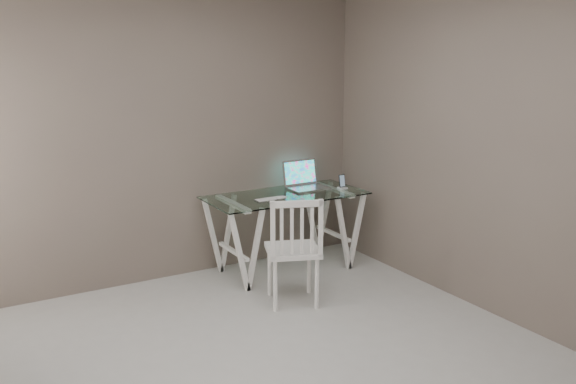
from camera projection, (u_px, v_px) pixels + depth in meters
name	position (u px, v px, depth m)	size (l,w,h in m)	color
room	(276.00, 118.00, 3.69)	(4.50, 4.52, 2.71)	#AAA8A3
desk	(286.00, 232.00, 6.09)	(1.50, 0.70, 0.75)	silver
chair	(294.00, 246.00, 5.23)	(0.55, 0.55, 0.93)	white
laptop	(305.00, 181.00, 6.27)	(0.38, 0.32, 0.27)	#B5B5BA
keyboard	(269.00, 199.00, 5.81)	(0.27, 0.11, 0.01)	silver
mouse	(281.00, 198.00, 5.82)	(0.11, 0.06, 0.03)	silver
phone_dock	(342.00, 185.00, 6.23)	(0.08, 0.08, 0.14)	white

